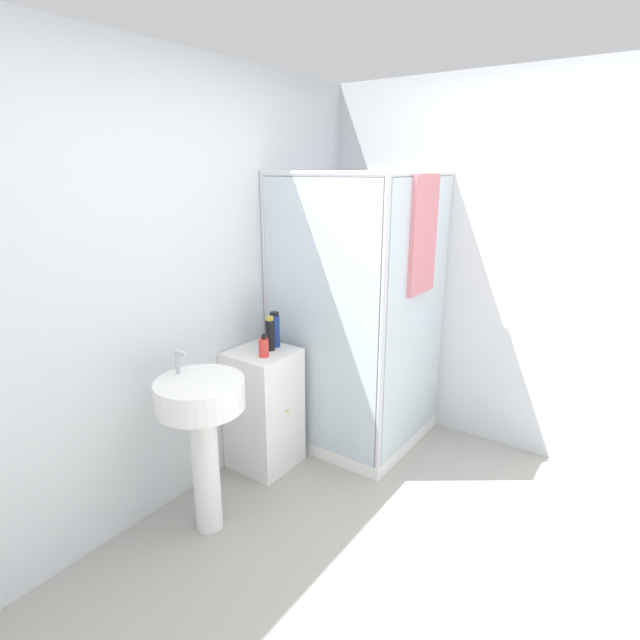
{
  "coord_description": "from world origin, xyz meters",
  "views": [
    {
      "loc": [
        -1.69,
        -0.52,
        1.9
      ],
      "look_at": [
        0.63,
        1.11,
        1.04
      ],
      "focal_mm": 28.0,
      "sensor_mm": 36.0,
      "label": 1
    }
  ],
  "objects_px": {
    "soap_dispenser": "(264,347)",
    "shampoo_bottle_tall_black": "(270,334)",
    "shampoo_bottle_blue": "(275,330)",
    "sink": "(202,419)"
  },
  "relations": [
    {
      "from": "sink",
      "to": "soap_dispenser",
      "type": "height_order",
      "value": "sink"
    },
    {
      "from": "sink",
      "to": "soap_dispenser",
      "type": "distance_m",
      "value": 0.63
    },
    {
      "from": "sink",
      "to": "soap_dispenser",
      "type": "xyz_separation_m",
      "value": [
        0.59,
        0.09,
        0.2
      ]
    },
    {
      "from": "soap_dispenser",
      "to": "shampoo_bottle_tall_black",
      "type": "bearing_deg",
      "value": 21.02
    },
    {
      "from": "sink",
      "to": "shampoo_bottle_blue",
      "type": "bearing_deg",
      "value": 11.1
    },
    {
      "from": "shampoo_bottle_blue",
      "to": "soap_dispenser",
      "type": "bearing_deg",
      "value": -160.85
    },
    {
      "from": "shampoo_bottle_tall_black",
      "to": "shampoo_bottle_blue",
      "type": "xyz_separation_m",
      "value": [
        0.07,
        0.02,
        0.0
      ]
    },
    {
      "from": "soap_dispenser",
      "to": "shampoo_bottle_tall_black",
      "type": "height_order",
      "value": "shampoo_bottle_tall_black"
    },
    {
      "from": "shampoo_bottle_blue",
      "to": "sink",
      "type": "bearing_deg",
      "value": -168.9
    },
    {
      "from": "shampoo_bottle_tall_black",
      "to": "shampoo_bottle_blue",
      "type": "relative_size",
      "value": 0.96
    }
  ]
}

